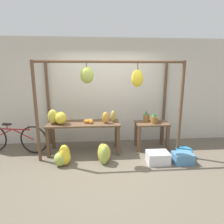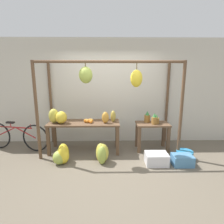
# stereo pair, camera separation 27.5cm
# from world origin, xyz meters

# --- Properties ---
(ground_plane) EXTENTS (20.00, 20.00, 0.00)m
(ground_plane) POSITION_xyz_m (0.00, 0.00, 0.00)
(ground_plane) COLOR #665B4C
(shop_wall_back) EXTENTS (8.00, 0.08, 2.80)m
(shop_wall_back) POSITION_xyz_m (0.00, 1.53, 1.40)
(shop_wall_back) COLOR beige
(shop_wall_back) RESTS_ON ground_plane
(stall_awning) EXTENTS (3.23, 1.19, 2.18)m
(stall_awning) POSITION_xyz_m (-0.00, 0.63, 1.56)
(stall_awning) COLOR brown
(stall_awning) RESTS_ON ground_plane
(display_table_main) EXTENTS (1.72, 0.63, 0.74)m
(display_table_main) POSITION_xyz_m (-0.62, 0.83, 0.63)
(display_table_main) COLOR brown
(display_table_main) RESTS_ON ground_plane
(display_table_side) EXTENTS (0.81, 0.50, 0.69)m
(display_table_side) POSITION_xyz_m (1.07, 0.89, 0.52)
(display_table_side) COLOR brown
(display_table_side) RESTS_ON ground_plane
(banana_pile_on_table) EXTENTS (0.47, 0.33, 0.34)m
(banana_pile_on_table) POSITION_xyz_m (-1.22, 0.75, 0.90)
(banana_pile_on_table) COLOR gold
(banana_pile_on_table) RESTS_ON display_table_main
(orange_pile) EXTENTS (0.22, 0.24, 0.09)m
(orange_pile) POSITION_xyz_m (-0.50, 0.79, 0.79)
(orange_pile) COLOR orange
(orange_pile) RESTS_ON display_table_main
(pineapple_cluster) EXTENTS (0.34, 0.34, 0.28)m
(pineapple_cluster) POSITION_xyz_m (1.07, 0.90, 0.80)
(pineapple_cluster) COLOR olive
(pineapple_cluster) RESTS_ON display_table_side
(banana_pile_ground_left) EXTENTS (0.45, 0.42, 0.41)m
(banana_pile_ground_left) POSITION_xyz_m (-1.03, 0.19, 0.18)
(banana_pile_ground_left) COLOR yellow
(banana_pile_ground_left) RESTS_ON ground_plane
(banana_pile_ground_right) EXTENTS (0.39, 0.44, 0.44)m
(banana_pile_ground_right) POSITION_xyz_m (-0.17, 0.21, 0.20)
(banana_pile_ground_right) COLOR gold
(banana_pile_ground_right) RESTS_ON ground_plane
(fruit_crate_white) EXTENTS (0.47, 0.35, 0.25)m
(fruit_crate_white) POSITION_xyz_m (1.00, 0.11, 0.12)
(fruit_crate_white) COLOR silver
(fruit_crate_white) RESTS_ON ground_plane
(blue_bucket) EXTENTS (0.37, 0.37, 0.19)m
(blue_bucket) POSITION_xyz_m (1.71, 0.34, 0.09)
(blue_bucket) COLOR teal
(blue_bucket) RESTS_ON ground_plane
(parked_bicycle) EXTENTS (1.71, 0.39, 0.73)m
(parked_bicycle) POSITION_xyz_m (-2.34, 0.92, 0.36)
(parked_bicycle) COLOR black
(parked_bicycle) RESTS_ON ground_plane
(papaya_pile) EXTENTS (0.38, 0.29, 0.28)m
(papaya_pile) POSITION_xyz_m (-0.02, 0.78, 0.88)
(papaya_pile) COLOR #B2993D
(papaya_pile) RESTS_ON display_table_main
(fruit_crate_purple) EXTENTS (0.42, 0.32, 0.22)m
(fruit_crate_purple) POSITION_xyz_m (1.54, 0.06, 0.11)
(fruit_crate_purple) COLOR #4C84B2
(fruit_crate_purple) RESTS_ON ground_plane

